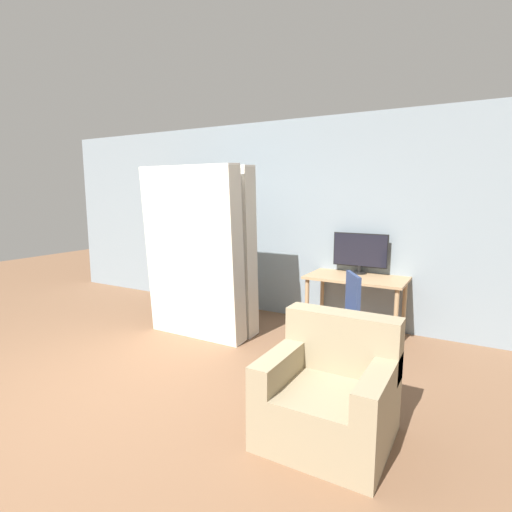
{
  "coord_description": "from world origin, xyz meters",
  "views": [
    {
      "loc": [
        2.6,
        -2.08,
        1.73
      ],
      "look_at": [
        0.48,
        1.62,
        1.05
      ],
      "focal_mm": 28.0,
      "sensor_mm": 36.0,
      "label": 1
    }
  ],
  "objects_px": {
    "monitor": "(360,251)",
    "mattress_near": "(193,253)",
    "mattress_far": "(209,250)",
    "bookshelf": "(184,241)",
    "armchair": "(330,393)",
    "office_chair": "(338,326)"
  },
  "relations": [
    {
      "from": "bookshelf",
      "to": "armchair",
      "type": "xyz_separation_m",
      "value": [
        3.27,
        -2.36,
        -0.65
      ]
    },
    {
      "from": "office_chair",
      "to": "bookshelf",
      "type": "distance_m",
      "value": 3.16
    },
    {
      "from": "office_chair",
      "to": "bookshelf",
      "type": "height_order",
      "value": "bookshelf"
    },
    {
      "from": "monitor",
      "to": "mattress_far",
      "type": "distance_m",
      "value": 1.89
    },
    {
      "from": "mattress_near",
      "to": "office_chair",
      "type": "bearing_deg",
      "value": 5.67
    },
    {
      "from": "armchair",
      "to": "mattress_near",
      "type": "bearing_deg",
      "value": 152.12
    },
    {
      "from": "monitor",
      "to": "mattress_far",
      "type": "xyz_separation_m",
      "value": [
        -1.63,
        -0.96,
        0.02
      ]
    },
    {
      "from": "mattress_far",
      "to": "armchair",
      "type": "xyz_separation_m",
      "value": [
        2.09,
        -1.41,
        -0.7
      ]
    },
    {
      "from": "monitor",
      "to": "mattress_near",
      "type": "height_order",
      "value": "mattress_near"
    },
    {
      "from": "office_chair",
      "to": "armchair",
      "type": "distance_m",
      "value": 1.33
    },
    {
      "from": "office_chair",
      "to": "mattress_far",
      "type": "xyz_separation_m",
      "value": [
        -1.72,
        0.13,
        0.65
      ]
    },
    {
      "from": "monitor",
      "to": "mattress_near",
      "type": "distance_m",
      "value": 2.06
    },
    {
      "from": "mattress_far",
      "to": "armchair",
      "type": "distance_m",
      "value": 2.61
    },
    {
      "from": "monitor",
      "to": "office_chair",
      "type": "xyz_separation_m",
      "value": [
        0.09,
        -1.1,
        -0.63
      ]
    },
    {
      "from": "mattress_far",
      "to": "office_chair",
      "type": "bearing_deg",
      "value": -4.46
    },
    {
      "from": "bookshelf",
      "to": "armchair",
      "type": "relative_size",
      "value": 2.33
    },
    {
      "from": "monitor",
      "to": "armchair",
      "type": "height_order",
      "value": "monitor"
    },
    {
      "from": "office_chair",
      "to": "armchair",
      "type": "bearing_deg",
      "value": -73.89
    },
    {
      "from": "bookshelf",
      "to": "mattress_near",
      "type": "bearing_deg",
      "value": -46.64
    },
    {
      "from": "monitor",
      "to": "office_chair",
      "type": "height_order",
      "value": "monitor"
    },
    {
      "from": "monitor",
      "to": "mattress_near",
      "type": "xyz_separation_m",
      "value": [
        -1.63,
        -1.27,
        0.02
      ]
    },
    {
      "from": "mattress_near",
      "to": "monitor",
      "type": "bearing_deg",
      "value": 37.94
    }
  ]
}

